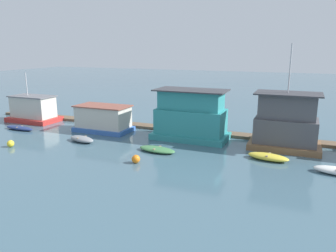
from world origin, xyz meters
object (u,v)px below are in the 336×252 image
at_px(houseboat_teal, 191,117).
at_px(dinghy_grey, 82,139).
at_px(buoy_orange, 136,159).
at_px(houseboat_brown, 286,124).
at_px(houseboat_red, 33,110).
at_px(dinghy_navy, 20,128).
at_px(dinghy_green, 157,149).
at_px(houseboat_blue, 103,119).
at_px(dinghy_yellow, 268,157).
at_px(buoy_yellow, 11,144).

bearing_deg(houseboat_teal, dinghy_grey, -151.11).
bearing_deg(buoy_orange, houseboat_brown, 39.46).
relative_size(houseboat_red, dinghy_navy, 1.54).
bearing_deg(buoy_orange, dinghy_green, 84.12).
bearing_deg(houseboat_brown, houseboat_teal, -178.98).
height_order(houseboat_blue, dinghy_yellow, houseboat_blue).
relative_size(dinghy_green, dinghy_yellow, 1.06).
distance_m(houseboat_blue, houseboat_teal, 9.91).
bearing_deg(dinghy_yellow, houseboat_red, 172.34).
relative_size(houseboat_blue, dinghy_grey, 1.86).
relative_size(dinghy_navy, buoy_orange, 5.93).
xyz_separation_m(dinghy_navy, dinghy_green, (17.52, -1.30, 0.00)).
xyz_separation_m(buoy_yellow, buoy_orange, (12.78, 0.60, 0.02)).
relative_size(houseboat_teal, dinghy_navy, 1.86).
bearing_deg(buoy_orange, buoy_yellow, -177.30).
height_order(dinghy_navy, dinghy_green, same).
xyz_separation_m(houseboat_teal, buoy_orange, (-1.66, -8.59, -1.92)).
xyz_separation_m(houseboat_teal, houseboat_brown, (8.98, 0.16, 0.03)).
relative_size(dinghy_green, buoy_yellow, 5.73).
distance_m(houseboat_red, dinghy_green, 20.08).
distance_m(houseboat_red, dinghy_navy, 4.61).
bearing_deg(dinghy_green, houseboat_blue, 152.13).
relative_size(houseboat_brown, dinghy_grey, 2.84).
bearing_deg(dinghy_yellow, houseboat_blue, 170.41).
bearing_deg(houseboat_blue, buoy_yellow, -118.63).
distance_m(dinghy_navy, dinghy_grey, 9.47).
height_order(dinghy_green, buoy_orange, buoy_orange).
height_order(dinghy_grey, dinghy_green, dinghy_grey).
bearing_deg(houseboat_red, buoy_orange, -24.53).
relative_size(houseboat_red, dinghy_green, 1.68).
height_order(houseboat_teal, buoy_yellow, houseboat_teal).
bearing_deg(houseboat_red, dinghy_navy, -66.09).
bearing_deg(buoy_yellow, dinghy_yellow, 13.56).
height_order(dinghy_grey, dinghy_yellow, dinghy_yellow).
bearing_deg(houseboat_teal, dinghy_navy, -168.05).
xyz_separation_m(houseboat_blue, houseboat_brown, (18.82, 0.93, 0.90)).
bearing_deg(buoy_yellow, dinghy_green, 16.62).
height_order(houseboat_blue, dinghy_navy, houseboat_blue).
height_order(houseboat_blue, buoy_orange, houseboat_blue).
xyz_separation_m(houseboat_blue, dinghy_grey, (0.40, -4.44, -1.11)).
bearing_deg(houseboat_blue, dinghy_yellow, -9.59).
distance_m(houseboat_red, dinghy_yellow, 28.91).
distance_m(buoy_yellow, buoy_orange, 12.80).
relative_size(houseboat_red, dinghy_yellow, 1.78).
distance_m(houseboat_teal, dinghy_yellow, 9.06).
xyz_separation_m(houseboat_red, houseboat_blue, (10.79, -0.83, -0.10)).
bearing_deg(houseboat_teal, houseboat_blue, -175.51).
xyz_separation_m(houseboat_red, dinghy_grey, (11.19, -5.27, -1.21)).
bearing_deg(houseboat_red, dinghy_grey, -25.24).
distance_m(houseboat_red, dinghy_grey, 12.43).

